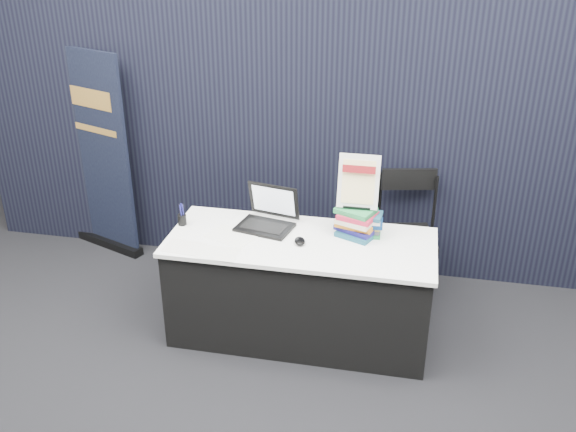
{
  "coord_description": "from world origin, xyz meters",
  "views": [
    {
      "loc": [
        0.68,
        -3.18,
        2.78
      ],
      "look_at": [
        -0.09,
        0.55,
        0.92
      ],
      "focal_mm": 40.0,
      "sensor_mm": 36.0,
      "label": 1
    }
  ],
  "objects_px": {
    "display_table": "(300,288)",
    "book_stack_tall": "(356,222)",
    "laptop": "(266,217)",
    "pullup_banner": "(100,165)",
    "info_sign": "(358,182)",
    "stacking_chair": "(404,230)",
    "book_stack_short": "(367,224)"
  },
  "relations": [
    {
      "from": "display_table",
      "to": "stacking_chair",
      "type": "relative_size",
      "value": 1.84
    },
    {
      "from": "book_stack_tall",
      "to": "info_sign",
      "type": "height_order",
      "value": "info_sign"
    },
    {
      "from": "pullup_banner",
      "to": "info_sign",
      "type": "bearing_deg",
      "value": 2.75
    },
    {
      "from": "display_table",
      "to": "pullup_banner",
      "type": "xyz_separation_m",
      "value": [
        -1.93,
        0.95,
        0.4
      ]
    },
    {
      "from": "book_stack_tall",
      "to": "pullup_banner",
      "type": "relative_size",
      "value": 0.17
    },
    {
      "from": "stacking_chair",
      "to": "display_table",
      "type": "bearing_deg",
      "value": -145.52
    },
    {
      "from": "laptop",
      "to": "info_sign",
      "type": "xyz_separation_m",
      "value": [
        0.63,
        0.01,
        0.31
      ]
    },
    {
      "from": "info_sign",
      "to": "pullup_banner",
      "type": "xyz_separation_m",
      "value": [
        -2.28,
        0.76,
        -0.35
      ]
    },
    {
      "from": "display_table",
      "to": "laptop",
      "type": "bearing_deg",
      "value": 148.5
    },
    {
      "from": "laptop",
      "to": "info_sign",
      "type": "relative_size",
      "value": 1.12
    },
    {
      "from": "laptop",
      "to": "pullup_banner",
      "type": "bearing_deg",
      "value": 166.42
    },
    {
      "from": "display_table",
      "to": "stacking_chair",
      "type": "bearing_deg",
      "value": 46.41
    },
    {
      "from": "pullup_banner",
      "to": "book_stack_tall",
      "type": "bearing_deg",
      "value": 2.06
    },
    {
      "from": "book_stack_short",
      "to": "book_stack_tall",
      "type": "bearing_deg",
      "value": -158.78
    },
    {
      "from": "book_stack_short",
      "to": "stacking_chair",
      "type": "relative_size",
      "value": 0.19
    },
    {
      "from": "book_stack_short",
      "to": "pullup_banner",
      "type": "relative_size",
      "value": 0.11
    },
    {
      "from": "book_stack_tall",
      "to": "book_stack_short",
      "type": "relative_size",
      "value": 1.57
    },
    {
      "from": "book_stack_tall",
      "to": "stacking_chair",
      "type": "relative_size",
      "value": 0.3
    },
    {
      "from": "pullup_banner",
      "to": "stacking_chair",
      "type": "xyz_separation_m",
      "value": [
        2.6,
        -0.24,
        -0.24
      ]
    },
    {
      "from": "display_table",
      "to": "book_stack_short",
      "type": "distance_m",
      "value": 0.65
    },
    {
      "from": "display_table",
      "to": "laptop",
      "type": "height_order",
      "value": "laptop"
    },
    {
      "from": "laptop",
      "to": "book_stack_tall",
      "type": "bearing_deg",
      "value": 10.14
    },
    {
      "from": "info_sign",
      "to": "display_table",
      "type": "bearing_deg",
      "value": -152.48
    },
    {
      "from": "laptop",
      "to": "stacking_chair",
      "type": "distance_m",
      "value": 1.13
    },
    {
      "from": "display_table",
      "to": "book_stack_tall",
      "type": "distance_m",
      "value": 0.61
    },
    {
      "from": "display_table",
      "to": "stacking_chair",
      "type": "distance_m",
      "value": 0.99
    },
    {
      "from": "laptop",
      "to": "book_stack_short",
      "type": "bearing_deg",
      "value": 12.68
    },
    {
      "from": "laptop",
      "to": "book_stack_short",
      "type": "height_order",
      "value": "laptop"
    },
    {
      "from": "stacking_chair",
      "to": "pullup_banner",
      "type": "bearing_deg",
      "value": 162.85
    },
    {
      "from": "display_table",
      "to": "info_sign",
      "type": "relative_size",
      "value": 4.83
    },
    {
      "from": "display_table",
      "to": "book_stack_short",
      "type": "relative_size",
      "value": 9.63
    },
    {
      "from": "laptop",
      "to": "stacking_chair",
      "type": "height_order",
      "value": "laptop"
    }
  ]
}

